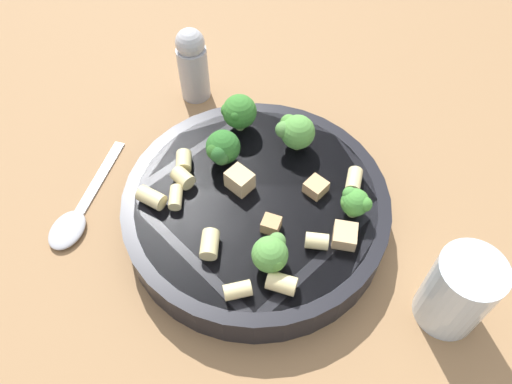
% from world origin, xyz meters
% --- Properties ---
extents(ground_plane, '(2.00, 2.00, 0.00)m').
position_xyz_m(ground_plane, '(0.00, 0.00, 0.00)').
color(ground_plane, '#936D47').
extents(pasta_bowl, '(0.28, 0.28, 0.04)m').
position_xyz_m(pasta_bowl, '(0.00, 0.00, 0.02)').
color(pasta_bowl, black).
rests_on(pasta_bowl, ground_plane).
extents(broccoli_floret_0, '(0.04, 0.04, 0.04)m').
position_xyz_m(broccoli_floret_0, '(0.06, 0.02, 0.07)').
color(broccoli_floret_0, '#9EC175').
rests_on(broccoli_floret_0, pasta_bowl).
extents(broccoli_floret_1, '(0.03, 0.03, 0.03)m').
position_xyz_m(broccoli_floret_1, '(-0.05, -0.08, 0.06)').
color(broccoli_floret_1, '#84AD60').
rests_on(broccoli_floret_1, pasta_bowl).
extents(broccoli_floret_2, '(0.04, 0.04, 0.04)m').
position_xyz_m(broccoli_floret_2, '(-0.08, 0.02, 0.06)').
color(broccoli_floret_2, '#84AD60').
rests_on(broccoli_floret_2, pasta_bowl).
extents(broccoli_floret_3, '(0.04, 0.04, 0.04)m').
position_xyz_m(broccoli_floret_3, '(0.05, -0.07, 0.07)').
color(broccoli_floret_3, '#93B766').
rests_on(broccoli_floret_3, pasta_bowl).
extents(broccoli_floret_4, '(0.04, 0.04, 0.05)m').
position_xyz_m(broccoli_floret_4, '(0.10, -0.02, 0.07)').
color(broccoli_floret_4, '#84AD60').
rests_on(broccoli_floret_4, pasta_bowl).
extents(rigatoni_0, '(0.03, 0.03, 0.02)m').
position_xyz_m(rigatoni_0, '(-0.10, 0.02, 0.05)').
color(rigatoni_0, beige).
rests_on(rigatoni_0, pasta_bowl).
extents(rigatoni_1, '(0.03, 0.03, 0.02)m').
position_xyz_m(rigatoni_1, '(0.03, 0.10, 0.05)').
color(rigatoni_1, beige).
rests_on(rigatoni_1, pasta_bowl).
extents(rigatoni_2, '(0.02, 0.03, 0.01)m').
position_xyz_m(rigatoni_2, '(-0.09, 0.06, 0.05)').
color(rigatoni_2, beige).
rests_on(rigatoni_2, pasta_bowl).
extents(rigatoni_3, '(0.02, 0.03, 0.02)m').
position_xyz_m(rigatoni_3, '(-0.07, -0.03, 0.05)').
color(rigatoni_3, beige).
rests_on(rigatoni_3, pasta_bowl).
extents(rigatoni_4, '(0.03, 0.02, 0.02)m').
position_xyz_m(rigatoni_4, '(0.05, 0.06, 0.05)').
color(rigatoni_4, beige).
rests_on(rigatoni_4, pasta_bowl).
extents(rigatoni_5, '(0.03, 0.03, 0.02)m').
position_xyz_m(rigatoni_5, '(-0.02, -0.10, 0.05)').
color(rigatoni_5, beige).
rests_on(rigatoni_5, pasta_bowl).
extents(rigatoni_6, '(0.03, 0.02, 0.02)m').
position_xyz_m(rigatoni_6, '(0.07, 0.06, 0.05)').
color(rigatoni_6, beige).
rests_on(rigatoni_6, pasta_bowl).
extents(rigatoni_7, '(0.03, 0.03, 0.02)m').
position_xyz_m(rigatoni_7, '(-0.04, 0.06, 0.05)').
color(rigatoni_7, beige).
rests_on(rigatoni_7, pasta_bowl).
extents(rigatoni_8, '(0.03, 0.02, 0.01)m').
position_xyz_m(rigatoni_8, '(0.03, 0.08, 0.05)').
color(rigatoni_8, beige).
rests_on(rigatoni_8, pasta_bowl).
extents(chicken_chunk_0, '(0.03, 0.03, 0.01)m').
position_xyz_m(chicken_chunk_0, '(-0.08, -0.06, 0.05)').
color(chicken_chunk_0, tan).
rests_on(chicken_chunk_0, pasta_bowl).
extents(chicken_chunk_1, '(0.03, 0.03, 0.02)m').
position_xyz_m(chicken_chunk_1, '(0.02, 0.01, 0.05)').
color(chicken_chunk_1, tan).
rests_on(chicken_chunk_1, pasta_bowl).
extents(chicken_chunk_2, '(0.03, 0.03, 0.01)m').
position_xyz_m(chicken_chunk_2, '(-0.01, -0.06, 0.05)').
color(chicken_chunk_2, tan).
rests_on(chicken_chunk_2, pasta_bowl).
extents(chicken_chunk_3, '(0.02, 0.02, 0.01)m').
position_xyz_m(chicken_chunk_3, '(-0.04, -0.00, 0.05)').
color(chicken_chunk_3, tan).
rests_on(chicken_chunk_3, pasta_bowl).
extents(drinking_glass, '(0.06, 0.06, 0.09)m').
position_xyz_m(drinking_glass, '(-0.17, -0.13, 0.04)').
color(drinking_glass, silver).
rests_on(drinking_glass, ground_plane).
extents(pepper_shaker, '(0.04, 0.04, 0.10)m').
position_xyz_m(pepper_shaker, '(0.22, -0.00, 0.05)').
color(pepper_shaker, '#B2B2B7').
rests_on(pepper_shaker, ground_plane).
extents(spoon, '(0.14, 0.11, 0.01)m').
position_xyz_m(spoon, '(0.08, 0.18, 0.00)').
color(spoon, '#B2B2B7').
rests_on(spoon, ground_plane).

